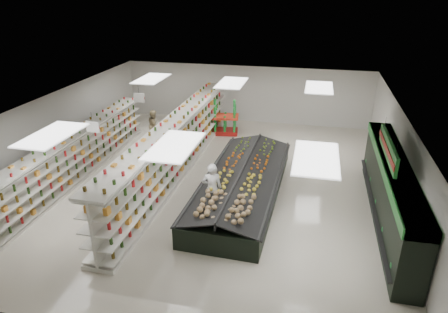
% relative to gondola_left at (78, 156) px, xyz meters
% --- Properties ---
extents(floor, '(16.00, 16.00, 0.00)m').
position_rel_gondola_left_xyz_m(floor, '(5.50, 0.67, -0.87)').
color(floor, beige).
rests_on(floor, ground).
extents(ceiling, '(14.00, 16.00, 0.02)m').
position_rel_gondola_left_xyz_m(ceiling, '(5.50, 0.67, 2.33)').
color(ceiling, white).
rests_on(ceiling, wall_back).
extents(wall_back, '(14.00, 0.02, 3.20)m').
position_rel_gondola_left_xyz_m(wall_back, '(5.50, 8.67, 0.73)').
color(wall_back, silver).
rests_on(wall_back, floor).
extents(wall_front, '(14.00, 0.02, 3.20)m').
position_rel_gondola_left_xyz_m(wall_front, '(5.50, -7.33, 0.73)').
color(wall_front, silver).
rests_on(wall_front, floor).
extents(wall_left, '(0.02, 16.00, 3.20)m').
position_rel_gondola_left_xyz_m(wall_left, '(-1.50, 0.67, 0.73)').
color(wall_left, silver).
rests_on(wall_left, floor).
extents(wall_right, '(0.02, 16.00, 3.20)m').
position_rel_gondola_left_xyz_m(wall_right, '(12.50, 0.67, 0.73)').
color(wall_right, silver).
rests_on(wall_right, floor).
extents(produce_wall_case, '(0.93, 8.00, 2.20)m').
position_rel_gondola_left_xyz_m(produce_wall_case, '(12.03, -0.83, 0.37)').
color(produce_wall_case, black).
rests_on(produce_wall_case, floor).
extents(aisle_sign_near, '(0.52, 0.06, 0.75)m').
position_rel_gondola_left_xyz_m(aisle_sign_near, '(1.70, -1.33, 1.88)').
color(aisle_sign_near, white).
rests_on(aisle_sign_near, ceiling).
extents(aisle_sign_far, '(0.52, 0.06, 0.75)m').
position_rel_gondola_left_xyz_m(aisle_sign_far, '(1.70, 2.67, 1.88)').
color(aisle_sign_far, white).
rests_on(aisle_sign_far, ceiling).
extents(hortifruti_banner, '(0.12, 3.20, 0.95)m').
position_rel_gondola_left_xyz_m(hortifruti_banner, '(11.74, -0.83, 1.78)').
color(hortifruti_banner, '#207A2B').
rests_on(hortifruti_banner, ceiling).
extents(gondola_left, '(0.93, 10.97, 1.90)m').
position_rel_gondola_left_xyz_m(gondola_left, '(0.00, 0.00, 0.00)').
color(gondola_left, silver).
rests_on(gondola_left, floor).
extents(gondola_center, '(1.15, 13.44, 2.33)m').
position_rel_gondola_left_xyz_m(gondola_center, '(3.86, 1.25, 0.20)').
color(gondola_center, silver).
rests_on(gondola_center, floor).
extents(produce_island, '(3.02, 7.78, 1.15)m').
position_rel_gondola_left_xyz_m(produce_island, '(6.95, -0.20, -0.35)').
color(produce_island, black).
rests_on(produce_island, floor).
extents(soda_endcap, '(1.53, 1.15, 1.79)m').
position_rel_gondola_left_xyz_m(soda_endcap, '(4.82, 6.29, -0.00)').
color(soda_endcap, '#A21612').
rests_on(soda_endcap, floor).
extents(shopper_main, '(0.80, 0.64, 1.93)m').
position_rel_gondola_left_xyz_m(shopper_main, '(6.17, -1.70, 0.09)').
color(shopper_main, white).
rests_on(shopper_main, floor).
extents(shopper_background, '(0.64, 0.85, 1.55)m').
position_rel_gondola_left_xyz_m(shopper_background, '(1.47, 4.66, -0.10)').
color(shopper_background, tan).
rests_on(shopper_background, floor).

